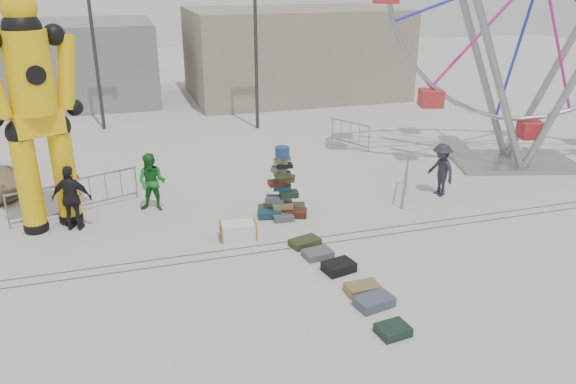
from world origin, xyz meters
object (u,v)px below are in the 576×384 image
object	(u,v)px
suitcase_tower	(282,196)
barricade_wheel_front	(405,182)
lamp_post_right	(258,31)
pedestrian_grey	(441,170)
barricade_dummy_b	(44,205)
pedestrian_black	(72,198)
crash_test_dummy	(35,106)
barricade_dummy_c	(106,189)
pedestrian_green	(152,182)
lamp_post_left	(95,31)
steamer_trunk	(238,231)
pedestrian_red	(71,186)
barricade_wheel_back	(350,134)

from	to	relation	value
suitcase_tower	barricade_wheel_front	bearing A→B (deg)	14.87
lamp_post_right	pedestrian_grey	size ratio (longest dim) A/B	4.53
barricade_dummy_b	pedestrian_black	xyz separation A→B (m)	(0.87, -0.80, 0.41)
lamp_post_right	pedestrian_grey	distance (m)	11.31
crash_test_dummy	barricade_wheel_front	size ratio (longest dim) A/B	3.39
suitcase_tower	barricade_dummy_b	world-z (taller)	suitcase_tower
barricade_dummy_c	pedestrian_black	world-z (taller)	pedestrian_black
pedestrian_grey	pedestrian_green	bearing A→B (deg)	-106.14
lamp_post_left	crash_test_dummy	world-z (taller)	lamp_post_left
steamer_trunk	pedestrian_black	xyz separation A→B (m)	(-4.37, 1.97, 0.73)
lamp_post_right	pedestrian_black	xyz separation A→B (m)	(-7.87, -9.42, -3.52)
barricade_wheel_front	pedestrian_black	distance (m)	10.28
suitcase_tower	pedestrian_grey	world-z (taller)	suitcase_tower
lamp_post_right	crash_test_dummy	xyz separation A→B (m)	(-8.49, -9.03, -0.90)
lamp_post_left	crash_test_dummy	size ratio (longest dim) A/B	1.18
lamp_post_left	pedestrian_green	xyz separation A→B (m)	(1.40, -10.64, -3.57)
barricade_wheel_front	pedestrian_black	bearing A→B (deg)	117.82
barricade_dummy_c	lamp_post_right	bearing A→B (deg)	27.82
barricade_dummy_b	suitcase_tower	bearing A→B (deg)	-28.34
pedestrian_red	steamer_trunk	bearing A→B (deg)	-32.46
crash_test_dummy	pedestrian_red	bearing A→B (deg)	42.08
lamp_post_right	pedestrian_black	bearing A→B (deg)	-129.89
steamer_trunk	pedestrian_grey	world-z (taller)	pedestrian_grey
pedestrian_red	pedestrian_grey	size ratio (longest dim) A/B	0.93
lamp_post_right	steamer_trunk	bearing A→B (deg)	-107.12
pedestrian_grey	steamer_trunk	bearing A→B (deg)	-86.83
lamp_post_left	barricade_dummy_b	bearing A→B (deg)	-99.33
suitcase_tower	steamer_trunk	distance (m)	2.09
barricade_wheel_back	pedestrian_black	bearing A→B (deg)	-91.49
lamp_post_left	barricade_wheel_front	size ratio (longest dim) A/B	4.00
lamp_post_left	barricade_wheel_front	xyz separation A→B (m)	(9.38, -12.01, -3.93)
barricade_wheel_front	pedestrian_grey	world-z (taller)	pedestrian_grey
lamp_post_left	barricade_dummy_c	bearing A→B (deg)	-89.90
suitcase_tower	steamer_trunk	size ratio (longest dim) A/B	2.19
barricade_dummy_b	barricade_dummy_c	world-z (taller)	same
crash_test_dummy	barricade_wheel_front	world-z (taller)	crash_test_dummy
lamp_post_left	lamp_post_right	bearing A→B (deg)	-15.95
lamp_post_right	pedestrian_red	distance (m)	11.90
barricade_dummy_b	barricade_wheel_back	world-z (taller)	same
barricade_wheel_front	pedestrian_red	distance (m)	10.58
barricade_wheel_front	pedestrian_green	size ratio (longest dim) A/B	1.09
crash_test_dummy	pedestrian_green	distance (m)	3.95
lamp_post_right	pedestrian_red	world-z (taller)	lamp_post_right
suitcase_tower	pedestrian_red	bearing A→B (deg)	173.79
barricade_wheel_back	pedestrian_red	size ratio (longest dim) A/B	1.22
barricade_dummy_b	barricade_wheel_back	distance (m)	12.51
lamp_post_right	suitcase_tower	bearing A→B (deg)	-100.41
crash_test_dummy	pedestrian_black	xyz separation A→B (m)	(0.61, -0.39, -2.62)
crash_test_dummy	barricade_dummy_c	size ratio (longest dim) A/B	3.39
lamp_post_left	barricade_wheel_back	distance (m)	12.29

